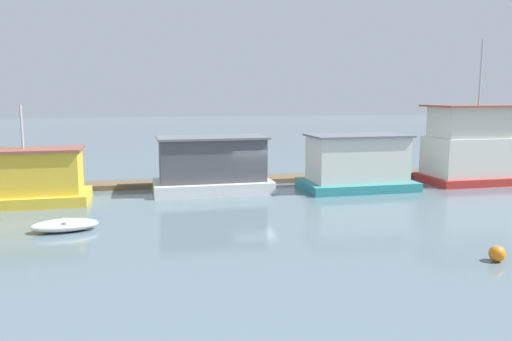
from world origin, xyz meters
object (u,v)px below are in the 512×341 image
object	(u,v)px
houseboat_red	(474,147)
houseboat_teal	(357,164)
houseboat_white	(212,166)
houseboat_yellow	(25,178)
dinghy_white	(65,225)
buoy_orange	(497,254)

from	to	relation	value
houseboat_red	houseboat_teal	bearing A→B (deg)	-176.72
houseboat_white	houseboat_red	bearing A→B (deg)	-2.23
houseboat_yellow	dinghy_white	xyz separation A→B (m)	(2.69, -6.03, -1.10)
houseboat_yellow	dinghy_white	world-z (taller)	houseboat_yellow
dinghy_white	buoy_orange	world-z (taller)	buoy_orange
houseboat_red	buoy_orange	bearing A→B (deg)	-123.59
houseboat_yellow	buoy_orange	bearing A→B (deg)	-37.37
houseboat_white	buoy_orange	size ratio (longest dim) A/B	12.38
houseboat_yellow	houseboat_white	bearing A→B (deg)	5.96
dinghy_white	houseboat_yellow	bearing A→B (deg)	114.08
houseboat_white	buoy_orange	xyz separation A→B (m)	(7.64, -14.40, -1.23)
houseboat_red	buoy_orange	xyz separation A→B (m)	(-9.13, -13.75, -2.03)
houseboat_yellow	houseboat_red	xyz separation A→B (m)	(26.64, 0.38, 0.95)
houseboat_yellow	dinghy_white	bearing A→B (deg)	-65.92
houseboat_red	houseboat_white	bearing A→B (deg)	177.77
houseboat_white	houseboat_teal	distance (m)	8.60
houseboat_yellow	buoy_orange	world-z (taller)	houseboat_yellow
houseboat_yellow	houseboat_teal	bearing A→B (deg)	-0.29
houseboat_teal	dinghy_white	xyz separation A→B (m)	(-15.70, -5.93, -1.27)
houseboat_teal	houseboat_red	xyz separation A→B (m)	(8.24, 0.47, 0.78)
houseboat_white	dinghy_white	bearing A→B (deg)	-135.48
houseboat_red	buoy_orange	distance (m)	16.63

